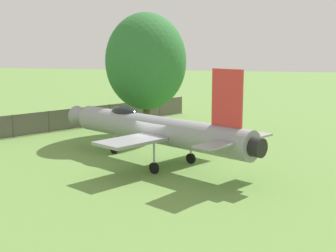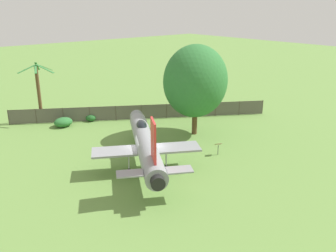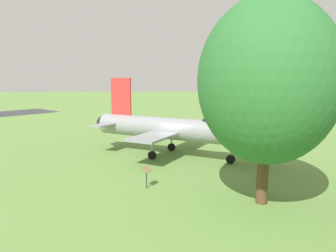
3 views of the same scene
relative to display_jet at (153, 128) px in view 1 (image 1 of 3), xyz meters
name	(u,v)px [view 1 (image 1 of 3)]	position (x,y,z in m)	size (l,w,h in m)	color
ground_plane	(157,164)	(0.18, 0.30, -2.07)	(200.00, 200.00, 0.00)	#668E42
display_jet	(153,128)	(0.00, 0.00, 0.00)	(9.79, 13.64, 5.65)	gray
shade_tree	(146,62)	(-8.54, -2.90, 3.49)	(6.81, 6.04, 9.22)	brown
perimeter_fence	(49,121)	(-7.33, -10.56, -1.16)	(25.31, 15.92, 1.72)	#4C4238
info_plaque	(211,131)	(-6.32, 2.43, -1.22)	(0.72, 0.64, 1.14)	#333333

